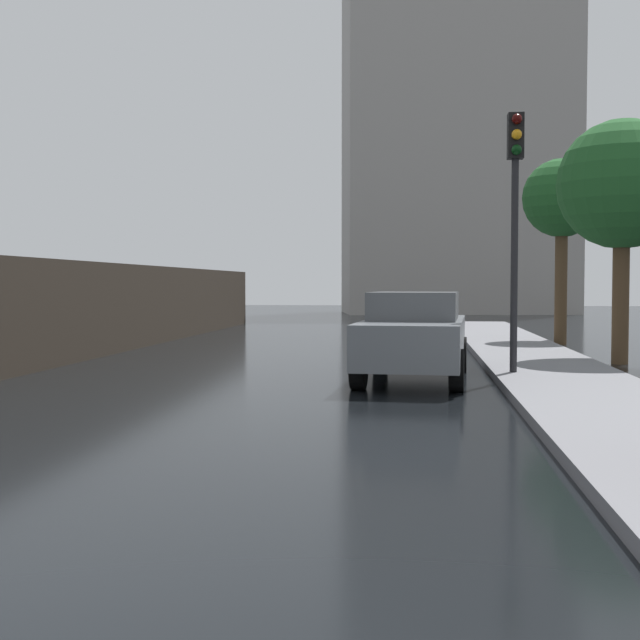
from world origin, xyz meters
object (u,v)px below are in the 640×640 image
Objects in this scene: traffic_light at (515,193)px; street_tree_mid at (562,201)px; street_tree_near at (622,186)px; car_grey_mid_road at (414,335)px.

traffic_light is 9.05m from street_tree_mid.
street_tree_near reaches higher than traffic_light.
car_grey_mid_road is at bearing -140.98° from street_tree_near.
car_grey_mid_road is at bearing -175.39° from traffic_light.
street_tree_near is (4.14, 3.35, 2.82)m from car_grey_mid_road.
street_tree_mid is at bearing 75.75° from traffic_light.
street_tree_mid reaches higher than traffic_light.
street_tree_mid is at bearing 92.66° from street_tree_near.
street_tree_mid reaches higher than car_grey_mid_road.
traffic_light is at bearing -127.60° from street_tree_near.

